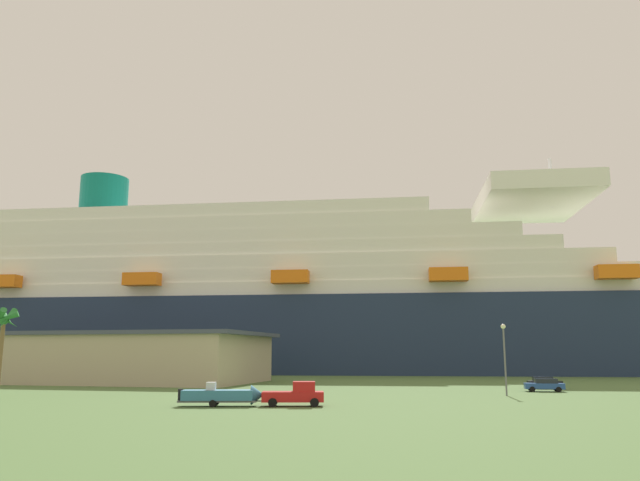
% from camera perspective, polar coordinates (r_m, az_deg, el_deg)
% --- Properties ---
extents(ground_plane, '(600.00, 600.00, 0.00)m').
position_cam_1_polar(ground_plane, '(100.26, -4.51, -13.07)').
color(ground_plane, '#4C6B38').
extents(cruise_ship, '(283.82, 39.82, 56.49)m').
position_cam_1_polar(cruise_ship, '(153.04, -7.47, -6.02)').
color(cruise_ship, '#1E2D4C').
rests_on(cruise_ship, ground_plane).
extents(terminal_building, '(74.53, 31.61, 8.00)m').
position_cam_1_polar(terminal_building, '(114.92, -23.51, -9.90)').
color(terminal_building, '#B7A88C').
rests_on(terminal_building, ground_plane).
extents(pickup_truck, '(5.85, 2.99, 2.20)m').
position_cam_1_polar(pickup_truck, '(57.81, -2.28, -14.09)').
color(pickup_truck, red).
rests_on(pickup_truck, ground_plane).
extents(small_boat_on_trailer, '(8.90, 3.10, 2.15)m').
position_cam_1_polar(small_boat_on_trailer, '(58.26, -8.74, -14.04)').
color(small_boat_on_trailer, '#595960').
rests_on(small_boat_on_trailer, ground_plane).
extents(palm_tree, '(3.51, 3.30, 9.77)m').
position_cam_1_polar(palm_tree, '(77.16, -27.35, -6.97)').
color(palm_tree, brown).
rests_on(palm_tree, ground_plane).
extents(street_lamp, '(0.56, 0.56, 8.04)m').
position_cam_1_polar(street_lamp, '(74.26, 16.75, -9.60)').
color(street_lamp, slate).
rests_on(street_lamp, ground_plane).
extents(parked_car_blue_suv, '(4.80, 2.35, 1.58)m').
position_cam_1_polar(parked_car_blue_suv, '(83.58, 20.14, -12.47)').
color(parked_car_blue_suv, '#264C99').
rests_on(parked_car_blue_suv, ground_plane).
extents(parked_car_black_coupe, '(4.39, 2.13, 1.58)m').
position_cam_1_polar(parked_car_black_coupe, '(90.12, 20.10, -12.27)').
color(parked_car_black_coupe, black).
rests_on(parked_car_black_coupe, ground_plane).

